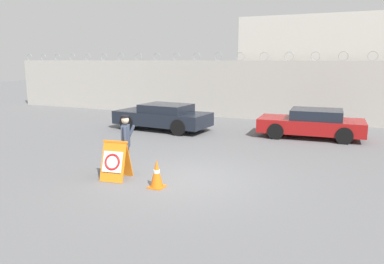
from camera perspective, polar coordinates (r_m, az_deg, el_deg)
The scene contains 8 objects.
ground_plane at distance 10.30m, azimuth -1.11°, elevation -7.24°, with size 90.00×90.00×0.00m, color slate.
perimeter_wall at distance 20.48m, azimuth 12.54°, elevation 6.16°, with size 36.00×0.30×3.63m.
building_block at distance 25.05m, azimuth 18.57°, elevation 9.43°, with size 8.01×7.58×5.60m.
barricade_sign at distance 10.38m, azimuth -11.63°, elevation -4.26°, with size 0.77×0.80×1.07m.
security_guard at distance 10.75m, azimuth -10.03°, elevation -1.47°, with size 0.40×0.66×1.69m.
traffic_cone_near at distance 9.61m, azimuth -5.40°, elevation -6.33°, with size 0.39×0.39×0.74m.
parked_car_front_coupe at distance 17.42m, azimuth -4.45°, elevation 2.38°, with size 4.57×2.15×1.21m.
parked_car_rear_sedan at distance 16.41m, azimuth 17.79°, elevation 1.29°, with size 4.34×2.15×1.20m.
Camera 1 is at (4.23, -8.82, 3.21)m, focal length 35.00 mm.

